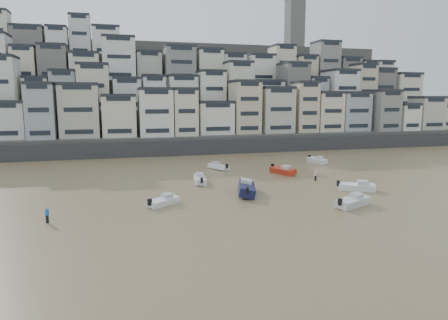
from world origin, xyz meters
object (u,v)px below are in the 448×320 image
object	(u,v)px
boat_a	(353,200)
boat_j	(164,200)
boat_c	(247,187)
boat_i	(317,159)
boat_h	(218,166)
boat_f	(200,178)
person_pink	(316,175)
boat_e	(283,170)
person_blue	(47,215)
boat_b	(357,186)

from	to	relation	value
boat_a	boat_j	world-z (taller)	boat_a
boat_c	boat_i	bearing A→B (deg)	-29.30
boat_h	boat_f	size ratio (longest dim) A/B	0.93
boat_j	boat_i	distance (m)	41.71
boat_j	person_pink	world-z (taller)	person_pink
boat_j	boat_c	distance (m)	12.03
boat_e	person_pink	distance (m)	7.23
boat_j	person_blue	size ratio (longest dim) A/B	2.71
boat_b	boat_i	xyz separation A→B (m)	(6.38, 23.61, -0.00)
boat_f	boat_i	bearing A→B (deg)	-58.94
boat_f	person_blue	world-z (taller)	person_blue
boat_j	person_pink	distance (m)	26.71
boat_e	person_pink	bearing A→B (deg)	2.21
boat_h	boat_e	bearing A→B (deg)	-153.13
boat_h	boat_j	bearing A→B (deg)	124.48
boat_f	boat_a	size ratio (longest dim) A/B	0.95
boat_a	person_blue	xyz separation A→B (m)	(-34.93, 2.89, 0.10)
boat_a	person_blue	bearing A→B (deg)	150.90
person_pink	boat_a	bearing A→B (deg)	-101.53
boat_h	boat_a	world-z (taller)	boat_a
boat_e	person_blue	size ratio (longest dim) A/B	3.22
boat_e	person_pink	world-z (taller)	person_pink
boat_c	boat_e	world-z (taller)	boat_c
boat_c	person_blue	distance (m)	25.30
boat_a	boat_e	distance (m)	21.88
boat_j	person_blue	xyz separation A→B (m)	(-12.73, -3.78, 0.23)
boat_h	boat_i	bearing A→B (deg)	-111.55
boat_b	boat_i	world-z (taller)	boat_b
boat_a	boat_i	bearing A→B (deg)	44.78
boat_f	boat_b	size ratio (longest dim) A/B	0.99
boat_j	person_blue	distance (m)	13.28
boat_f	boat_b	xyz separation A→B (m)	(20.55, -11.05, 0.01)
boat_h	boat_e	distance (m)	12.19
boat_a	boat_b	world-z (taller)	boat_a
boat_b	boat_i	bearing A→B (deg)	102.53
boat_f	person_pink	world-z (taller)	person_pink
boat_f	boat_i	world-z (taller)	boat_i
boat_e	boat_j	bearing A→B (deg)	-76.38
boat_a	boat_c	distance (m)	14.11
boat_c	boat_i	size ratio (longest dim) A/B	1.33
boat_h	boat_a	xyz separation A→B (m)	(9.39, -29.25, 0.09)
boat_j	person_pink	size ratio (longest dim) A/B	2.71
boat_c	person_blue	size ratio (longest dim) A/B	4.14
boat_h	person_pink	bearing A→B (deg)	-164.28
boat_i	boat_f	bearing A→B (deg)	-72.81
boat_f	person_blue	bearing A→B (deg)	134.02
boat_f	person_pink	xyz separation A→B (m)	(18.27, -3.10, 0.13)
boat_e	person_blue	xyz separation A→B (m)	(-35.26, -18.99, 0.11)
boat_i	boat_c	bearing A→B (deg)	-53.88
boat_h	boat_e	xyz separation A→B (m)	(9.71, -7.37, 0.08)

